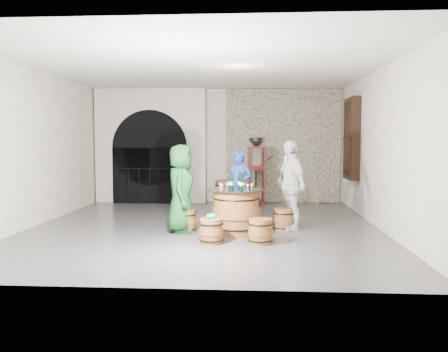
# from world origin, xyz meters

# --- Properties ---
(ground) EXTENTS (8.00, 8.00, 0.00)m
(ground) POSITION_xyz_m (0.00, 0.00, 0.00)
(ground) COLOR #2B2B2D
(ground) RESTS_ON ground
(wall_back) EXTENTS (8.00, 0.00, 8.00)m
(wall_back) POSITION_xyz_m (0.00, 4.00, 1.60)
(wall_back) COLOR beige
(wall_back) RESTS_ON ground
(wall_front) EXTENTS (8.00, 0.00, 8.00)m
(wall_front) POSITION_xyz_m (0.00, -4.00, 1.60)
(wall_front) COLOR beige
(wall_front) RESTS_ON ground
(wall_left) EXTENTS (0.00, 8.00, 8.00)m
(wall_left) POSITION_xyz_m (-3.50, 0.00, 1.60)
(wall_left) COLOR beige
(wall_left) RESTS_ON ground
(wall_right) EXTENTS (0.00, 8.00, 8.00)m
(wall_right) POSITION_xyz_m (3.50, 0.00, 1.60)
(wall_right) COLOR beige
(wall_right) RESTS_ON ground
(ceiling) EXTENTS (8.00, 8.00, 0.00)m
(ceiling) POSITION_xyz_m (0.00, 0.00, 3.20)
(ceiling) COLOR beige
(ceiling) RESTS_ON wall_back
(stone_facing_panel) EXTENTS (3.20, 0.12, 3.18)m
(stone_facing_panel) POSITION_xyz_m (1.80, 3.94, 1.60)
(stone_facing_panel) COLOR #9D967D
(stone_facing_panel) RESTS_ON ground
(arched_opening) EXTENTS (3.10, 0.60, 3.19)m
(arched_opening) POSITION_xyz_m (-1.90, 3.74, 1.58)
(arched_opening) COLOR beige
(arched_opening) RESTS_ON ground
(shuttered_window) EXTENTS (0.23, 1.10, 2.00)m
(shuttered_window) POSITION_xyz_m (3.38, 2.40, 1.80)
(shuttered_window) COLOR black
(shuttered_window) RESTS_ON wall_right
(barrel_table) EXTENTS (1.10, 1.10, 0.85)m
(barrel_table) POSITION_xyz_m (0.67, -0.59, 0.42)
(barrel_table) COLOR brown
(barrel_table) RESTS_ON ground
(barrel_stool_left) EXTENTS (0.43, 0.43, 0.43)m
(barrel_stool_left) POSITION_xyz_m (-0.31, -0.52, 0.21)
(barrel_stool_left) COLOR brown
(barrel_stool_left) RESTS_ON ground
(barrel_stool_far) EXTENTS (0.43, 0.43, 0.43)m
(barrel_stool_far) POSITION_xyz_m (0.67, 0.40, 0.21)
(barrel_stool_far) COLOR brown
(barrel_stool_far) RESTS_ON ground
(barrel_stool_right) EXTENTS (0.43, 0.43, 0.43)m
(barrel_stool_right) POSITION_xyz_m (1.59, -0.23, 0.21)
(barrel_stool_right) COLOR brown
(barrel_stool_right) RESTS_ON ground
(barrel_stool_near_right) EXTENTS (0.43, 0.43, 0.43)m
(barrel_stool_near_right) POSITION_xyz_m (1.12, -1.46, 0.21)
(barrel_stool_near_right) COLOR brown
(barrel_stool_near_right) RESTS_ON ground
(barrel_stool_near_left) EXTENTS (0.43, 0.43, 0.43)m
(barrel_stool_near_left) POSITION_xyz_m (0.28, -1.49, 0.21)
(barrel_stool_near_left) COLOR brown
(barrel_stool_near_left) RESTS_ON ground
(green_cap) EXTENTS (0.23, 0.18, 0.10)m
(green_cap) POSITION_xyz_m (0.28, -1.49, 0.47)
(green_cap) COLOR #0B7E4B
(green_cap) RESTS_ON barrel_stool_near_left
(person_green) EXTENTS (0.57, 0.85, 1.69)m
(person_green) POSITION_xyz_m (-0.39, -0.52, 0.84)
(person_green) COLOR #113F19
(person_green) RESTS_ON ground
(person_blue) EXTENTS (0.65, 0.52, 1.55)m
(person_blue) POSITION_xyz_m (0.67, 0.63, 0.77)
(person_blue) COLOR #1B3895
(person_blue) RESTS_ON ground
(person_white) EXTENTS (0.80, 1.12, 1.77)m
(person_white) POSITION_xyz_m (1.72, -0.18, 0.88)
(person_white) COLOR silver
(person_white) RESTS_ON ground
(wine_bottle_left) EXTENTS (0.08, 0.08, 0.32)m
(wine_bottle_left) POSITION_xyz_m (0.56, -0.54, 0.98)
(wine_bottle_left) COLOR black
(wine_bottle_left) RESTS_ON barrel_table
(wine_bottle_center) EXTENTS (0.08, 0.08, 0.32)m
(wine_bottle_center) POSITION_xyz_m (0.77, -0.65, 0.98)
(wine_bottle_center) COLOR black
(wine_bottle_center) RESTS_ON barrel_table
(wine_bottle_right) EXTENTS (0.08, 0.08, 0.32)m
(wine_bottle_right) POSITION_xyz_m (0.73, -0.44, 0.98)
(wine_bottle_right) COLOR black
(wine_bottle_right) RESTS_ON barrel_table
(tasting_glass_a) EXTENTS (0.05, 0.05, 0.10)m
(tasting_glass_a) POSITION_xyz_m (0.40, -0.70, 0.90)
(tasting_glass_a) COLOR #C67226
(tasting_glass_a) RESTS_ON barrel_table
(tasting_glass_b) EXTENTS (0.05, 0.05, 0.10)m
(tasting_glass_b) POSITION_xyz_m (0.96, -0.52, 0.90)
(tasting_glass_b) COLOR #C67226
(tasting_glass_b) RESTS_ON barrel_table
(tasting_glass_c) EXTENTS (0.05, 0.05, 0.10)m
(tasting_glass_c) POSITION_xyz_m (0.48, -0.41, 0.90)
(tasting_glass_c) COLOR #C67226
(tasting_glass_c) RESTS_ON barrel_table
(tasting_glass_d) EXTENTS (0.05, 0.05, 0.10)m
(tasting_glass_d) POSITION_xyz_m (0.81, -0.33, 0.90)
(tasting_glass_d) COLOR #C67226
(tasting_glass_d) RESTS_ON barrel_table
(tasting_glass_e) EXTENTS (0.05, 0.05, 0.10)m
(tasting_glass_e) POSITION_xyz_m (0.89, -0.71, 0.90)
(tasting_glass_e) COLOR #C67226
(tasting_glass_e) RESTS_ON barrel_table
(tasting_glass_f) EXTENTS (0.05, 0.05, 0.10)m
(tasting_glass_f) POSITION_xyz_m (0.35, -0.47, 0.90)
(tasting_glass_f) COLOR #C67226
(tasting_glass_f) RESTS_ON barrel_table
(side_barrel) EXTENTS (0.53, 0.53, 0.70)m
(side_barrel) POSITION_xyz_m (0.21, 3.09, 0.35)
(side_barrel) COLOR brown
(side_barrel) RESTS_ON ground
(corking_press) EXTENTS (0.75, 0.41, 1.82)m
(corking_press) POSITION_xyz_m (1.04, 3.53, 1.06)
(corking_press) COLOR #510D17
(corking_press) RESTS_ON ground
(control_box) EXTENTS (0.18, 0.10, 0.22)m
(control_box) POSITION_xyz_m (2.05, 3.86, 1.35)
(control_box) COLOR silver
(control_box) RESTS_ON wall_back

